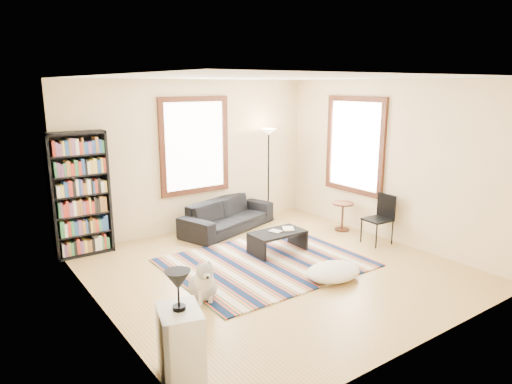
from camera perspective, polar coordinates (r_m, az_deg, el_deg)
floor at (r=6.96m, az=2.41°, el=-10.03°), size 5.00×5.00×0.10m
ceiling at (r=6.40m, az=2.67°, el=14.57°), size 5.00×5.00×0.10m
wall_back at (r=8.65m, az=-7.89°, el=4.49°), size 5.00×0.10×2.80m
wall_front at (r=4.83m, az=21.41°, el=-3.34°), size 5.00×0.10×2.80m
wall_left at (r=5.39m, az=-19.43°, el=-1.50°), size 0.10×5.00×2.80m
wall_right at (r=8.31m, az=16.61°, el=3.70°), size 0.10×5.00×2.80m
window_back at (r=8.55m, az=-7.68°, el=5.75°), size 1.20×0.06×1.60m
window_right at (r=8.74m, az=12.25°, el=5.72°), size 0.06×1.20×1.60m
rug at (r=7.17m, az=1.21°, el=-8.81°), size 2.88×2.30×0.02m
sofa at (r=8.67m, az=-3.57°, el=-2.92°), size 1.34×2.11×0.57m
bookshelf at (r=7.77m, az=-21.14°, el=-0.30°), size 0.90×0.30×2.00m
coffee_table at (r=7.55m, az=2.70°, el=-6.27°), size 0.94×0.57×0.36m
book_a at (r=7.43m, az=2.11°, el=-5.05°), size 0.22×0.19×0.02m
book_b at (r=7.61m, az=3.38°, el=-4.61°), size 0.28×0.30×0.02m
floor_cushion at (r=6.69m, az=9.63°, el=-9.79°), size 0.98×0.83×0.21m
floor_lamp at (r=9.17m, az=1.56°, el=2.13°), size 0.35×0.35×1.86m
side_table at (r=8.79m, az=10.75°, el=-3.02°), size 0.51×0.51×0.54m
folding_chair at (r=8.16m, az=14.94°, el=-3.36°), size 0.45×0.43×0.86m
white_cabinet at (r=4.53m, az=-9.41°, el=-18.23°), size 0.50×0.58×0.70m
table_lamp at (r=4.28m, az=-9.69°, el=-12.04°), size 0.25×0.25×0.38m
dog at (r=5.99m, az=-6.72°, el=-10.72°), size 0.55×0.65×0.56m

